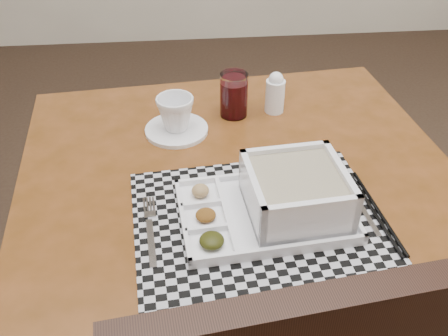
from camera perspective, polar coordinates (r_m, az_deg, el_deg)
The scene contains 10 objects.
dining_table at distance 1.08m, azimuth 2.13°, elevation -4.52°, with size 1.01×1.01×0.70m.
placemat at distance 0.95m, azimuth 3.90°, elevation -5.83°, with size 0.47×0.36×0.00m, color #B1B1B9.
serving_tray at distance 0.94m, azimuth 7.15°, elevation -3.50°, with size 0.34×0.25×0.10m.
fork at distance 0.94m, azimuth -8.31°, elevation -6.82°, with size 0.03×0.19×0.00m.
spoon at distance 1.04m, azimuth 14.29°, elevation -2.35°, with size 0.04×0.18×0.01m.
chopsticks at distance 1.00m, azimuth 17.01°, elevation -4.77°, with size 0.04×0.24×0.01m.
saucer at distance 1.19m, azimuth -5.44°, elevation 4.36°, with size 0.15×0.15×0.01m, color white.
cup at distance 1.17m, azimuth -5.57°, elevation 6.25°, with size 0.09×0.09×0.08m, color white.
juice_glass at distance 1.23m, azimuth 1.12°, elevation 8.20°, with size 0.07×0.07×0.11m.
creamer_bottle at distance 1.25m, azimuth 5.86°, elevation 8.54°, with size 0.05×0.05×0.11m.
Camera 1 is at (0.01, -0.73, 1.34)m, focal length 40.00 mm.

